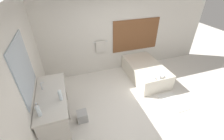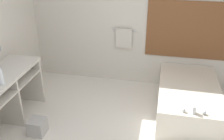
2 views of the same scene
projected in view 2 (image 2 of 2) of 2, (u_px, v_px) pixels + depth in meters
name	position (u px, v px, depth m)	size (l,w,h in m)	color
wall_back_with_blinds	(142.00, 20.00, 4.83)	(7.40, 0.13, 2.70)	silver
vanity_counter	(3.00, 88.00, 3.86)	(0.61, 1.50, 0.92)	silver
bathtub	(188.00, 98.00, 4.33)	(1.01, 1.75, 0.63)	silver
water_bottle_2	(1.00, 77.00, 3.43)	(0.07, 0.07, 0.25)	white
waste_bin	(37.00, 127.00, 3.88)	(0.25, 0.25, 0.25)	#B2B2B2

